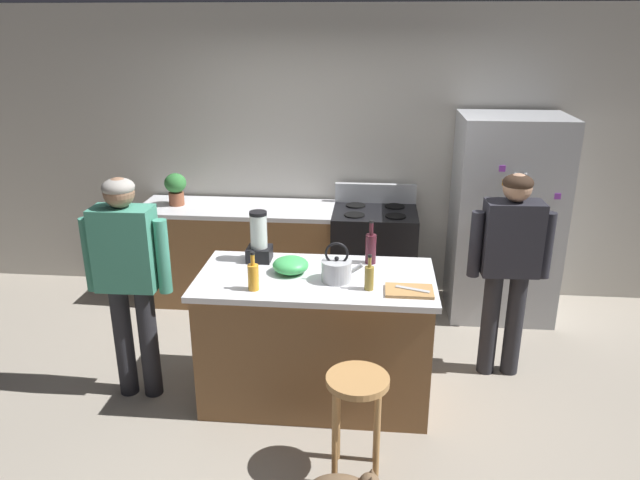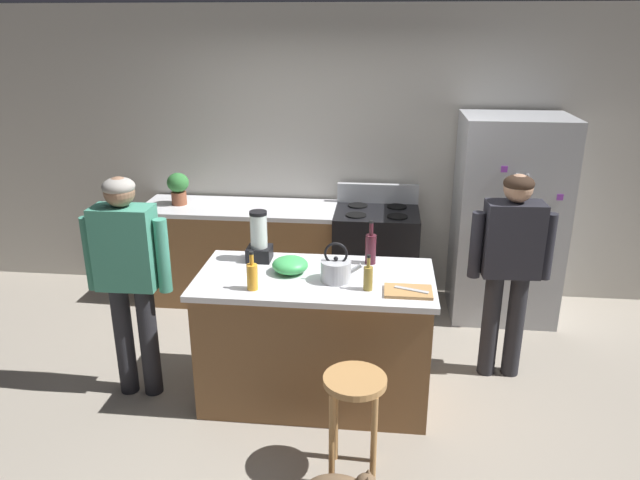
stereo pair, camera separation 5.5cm
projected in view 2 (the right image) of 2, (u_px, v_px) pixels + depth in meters
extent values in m
plane|color=#9E9384|center=(316.00, 394.00, 4.31)|extent=(14.00, 14.00, 0.00)
cube|color=#BCB7AD|center=(339.00, 155.00, 5.67)|extent=(8.00, 0.10, 2.70)
cube|color=brown|center=(315.00, 340.00, 4.16)|extent=(1.53, 0.76, 0.89)
cube|color=silver|center=(315.00, 279.00, 4.00)|extent=(1.59, 0.82, 0.04)
cube|color=brown|center=(251.00, 255.00, 5.69)|extent=(2.00, 0.64, 0.89)
cube|color=silver|center=(249.00, 209.00, 5.53)|extent=(2.00, 0.64, 0.04)
cube|color=#B7BABF|center=(507.00, 219.00, 5.25)|extent=(0.90, 0.70, 1.81)
cylinder|color=#B7BABF|center=(512.00, 222.00, 4.88)|extent=(0.02, 0.02, 0.81)
cylinder|color=#B7BABF|center=(522.00, 223.00, 4.87)|extent=(0.02, 0.02, 0.81)
cube|color=purple|center=(504.00, 169.00, 4.76)|extent=(0.05, 0.01, 0.05)
cube|color=purple|center=(560.00, 197.00, 4.78)|extent=(0.05, 0.01, 0.05)
cube|color=orange|center=(507.00, 183.00, 4.79)|extent=(0.05, 0.01, 0.05)
cube|color=black|center=(375.00, 259.00, 5.54)|extent=(0.76, 0.64, 0.93)
cube|color=black|center=(374.00, 278.00, 5.25)|extent=(0.60, 0.01, 0.24)
cube|color=#B7BABF|center=(378.00, 193.00, 5.62)|extent=(0.76, 0.06, 0.18)
cylinder|color=black|center=(356.00, 215.00, 5.25)|extent=(0.18, 0.18, 0.01)
cylinder|color=black|center=(397.00, 216.00, 5.22)|extent=(0.18, 0.18, 0.01)
cylinder|color=black|center=(358.00, 205.00, 5.53)|extent=(0.18, 0.18, 0.01)
cylinder|color=black|center=(397.00, 207.00, 5.50)|extent=(0.18, 0.18, 0.01)
cylinder|color=#26262B|center=(124.00, 340.00, 4.22)|extent=(0.13, 0.13, 0.83)
cylinder|color=#26262B|center=(149.00, 341.00, 4.21)|extent=(0.13, 0.13, 0.83)
cube|color=#3F8C72|center=(126.00, 248.00, 3.98)|extent=(0.40, 0.23, 0.57)
cylinder|color=#3F8C72|center=(91.00, 253.00, 4.01)|extent=(0.09, 0.09, 0.51)
cylinder|color=#3F8C72|center=(163.00, 256.00, 3.97)|extent=(0.09, 0.09, 0.51)
sphere|color=#8C664C|center=(119.00, 192.00, 3.85)|extent=(0.20, 0.20, 0.20)
ellipsoid|color=gray|center=(118.00, 187.00, 3.83)|extent=(0.21, 0.21, 0.12)
cylinder|color=#26262B|center=(515.00, 325.00, 4.44)|extent=(0.14, 0.14, 0.82)
cylinder|color=#26262B|center=(490.00, 324.00, 4.45)|extent=(0.14, 0.14, 0.82)
cube|color=#26262D|center=(513.00, 239.00, 4.21)|extent=(0.41, 0.24, 0.54)
cylinder|color=#26262D|center=(548.00, 247.00, 4.22)|extent=(0.09, 0.09, 0.49)
cylinder|color=#26262D|center=(476.00, 245.00, 4.25)|extent=(0.09, 0.09, 0.49)
sphere|color=tan|center=(518.00, 188.00, 4.09)|extent=(0.21, 0.21, 0.20)
ellipsoid|color=#332319|center=(519.00, 183.00, 4.08)|extent=(0.22, 0.22, 0.12)
cylinder|color=#B7844C|center=(355.00, 381.00, 3.34)|extent=(0.36, 0.36, 0.04)
cylinder|color=#B7844C|center=(332.00, 441.00, 3.35)|extent=(0.04, 0.04, 0.62)
cylinder|color=#B7844C|center=(374.00, 444.00, 3.33)|extent=(0.04, 0.04, 0.62)
cylinder|color=#B7844C|center=(335.00, 416.00, 3.57)|extent=(0.04, 0.04, 0.62)
cylinder|color=#B7844C|center=(375.00, 418.00, 3.55)|extent=(0.04, 0.04, 0.62)
cone|color=brown|center=(368.00, 479.00, 3.18)|extent=(0.04, 0.04, 0.03)
cone|color=brown|center=(368.00, 472.00, 3.24)|extent=(0.04, 0.04, 0.03)
cylinder|color=brown|center=(179.00, 198.00, 5.57)|extent=(0.14, 0.14, 0.12)
ellipsoid|color=#337A38|center=(178.00, 183.00, 5.52)|extent=(0.20, 0.20, 0.18)
cube|color=black|center=(260.00, 253.00, 4.25)|extent=(0.17, 0.17, 0.10)
cylinder|color=silver|center=(259.00, 231.00, 4.20)|extent=(0.12, 0.12, 0.24)
cylinder|color=black|center=(258.00, 213.00, 4.15)|extent=(0.12, 0.12, 0.02)
cylinder|color=orange|center=(252.00, 277.00, 3.77)|extent=(0.07, 0.07, 0.17)
cylinder|color=orange|center=(252.00, 259.00, 3.73)|extent=(0.03, 0.03, 0.07)
cylinder|color=black|center=(251.00, 253.00, 3.71)|extent=(0.03, 0.03, 0.02)
cylinder|color=#471923|center=(371.00, 249.00, 4.18)|extent=(0.08, 0.08, 0.21)
cylinder|color=#471923|center=(371.00, 229.00, 4.13)|extent=(0.03, 0.03, 0.09)
cylinder|color=black|center=(371.00, 222.00, 4.11)|extent=(0.03, 0.03, 0.02)
cylinder|color=olive|center=(368.00, 278.00, 3.77)|extent=(0.06, 0.06, 0.15)
cylinder|color=olive|center=(369.00, 262.00, 3.73)|extent=(0.02, 0.02, 0.07)
cylinder|color=black|center=(369.00, 256.00, 3.72)|extent=(0.03, 0.03, 0.02)
ellipsoid|color=#3FB259|center=(290.00, 265.00, 4.04)|extent=(0.24, 0.24, 0.11)
cylinder|color=#B7BABF|center=(336.00, 271.00, 3.90)|extent=(0.20, 0.20, 0.14)
sphere|color=black|center=(336.00, 259.00, 3.87)|extent=(0.03, 0.03, 0.03)
cylinder|color=#B7BABF|center=(356.00, 269.00, 3.88)|extent=(0.09, 0.03, 0.08)
torus|color=black|center=(336.00, 254.00, 3.86)|extent=(0.16, 0.02, 0.16)
cube|color=#B7844C|center=(408.00, 291.00, 3.74)|extent=(0.30, 0.20, 0.02)
cube|color=#B7BABF|center=(412.00, 290.00, 3.74)|extent=(0.22, 0.10, 0.01)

